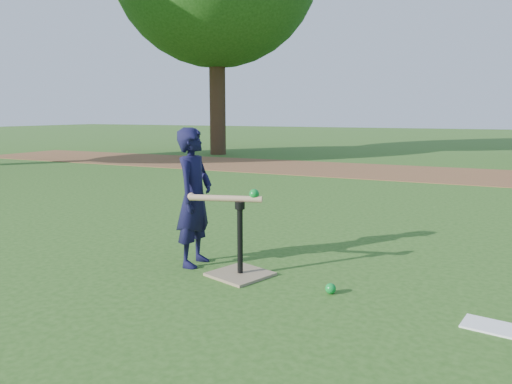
% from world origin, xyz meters
% --- Properties ---
extents(ground, '(80.00, 80.00, 0.00)m').
position_xyz_m(ground, '(0.00, 0.00, 0.00)').
color(ground, '#285116').
rests_on(ground, ground).
extents(dirt_strip, '(24.00, 3.00, 0.01)m').
position_xyz_m(dirt_strip, '(0.00, 7.50, 0.01)').
color(dirt_strip, brown).
rests_on(dirt_strip, ground).
extents(child, '(0.33, 0.46, 1.20)m').
position_xyz_m(child, '(-0.37, -0.20, 0.60)').
color(child, black).
rests_on(child, ground).
extents(wiffle_ball_ground, '(0.08, 0.08, 0.08)m').
position_xyz_m(wiffle_ball_ground, '(0.92, -0.38, 0.04)').
color(wiffle_ball_ground, '#0B8228').
rests_on(wiffle_ball_ground, ground).
extents(clipboard, '(0.33, 0.28, 0.01)m').
position_xyz_m(clipboard, '(1.98, -0.51, 0.01)').
color(clipboard, white).
rests_on(clipboard, ground).
extents(batting_tee, '(0.54, 0.54, 0.61)m').
position_xyz_m(batting_tee, '(0.12, -0.30, 0.11)').
color(batting_tee, '#8E795A').
rests_on(batting_tee, ground).
extents(swing_action, '(0.63, 0.21, 0.11)m').
position_xyz_m(swing_action, '(0.02, -0.31, 0.64)').
color(swing_action, tan).
rests_on(swing_action, ground).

